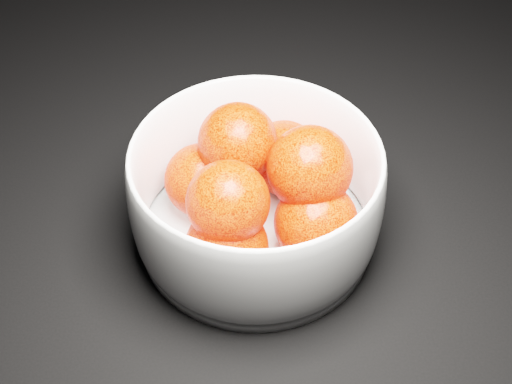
{
  "coord_description": "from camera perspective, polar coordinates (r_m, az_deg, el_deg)",
  "views": [
    {
      "loc": [
        0.12,
        -0.24,
        0.48
      ],
      "look_at": [
        0.12,
        0.18,
        0.06
      ],
      "focal_mm": 50.0,
      "sensor_mm": 36.0,
      "label": 1
    }
  ],
  "objects": [
    {
      "name": "orange_pile",
      "position": [
        0.59,
        0.39,
        0.36
      ],
      "size": [
        0.16,
        0.17,
        0.11
      ],
      "color": "#FF260B",
      "rests_on": "bowl"
    },
    {
      "name": "bowl",
      "position": [
        0.6,
        0.0,
        -0.35
      ],
      "size": [
        0.21,
        0.21,
        0.1
      ],
      "rotation": [
        0.0,
        0.0,
        -0.24
      ],
      "color": "white",
      "rests_on": "ground"
    }
  ]
}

